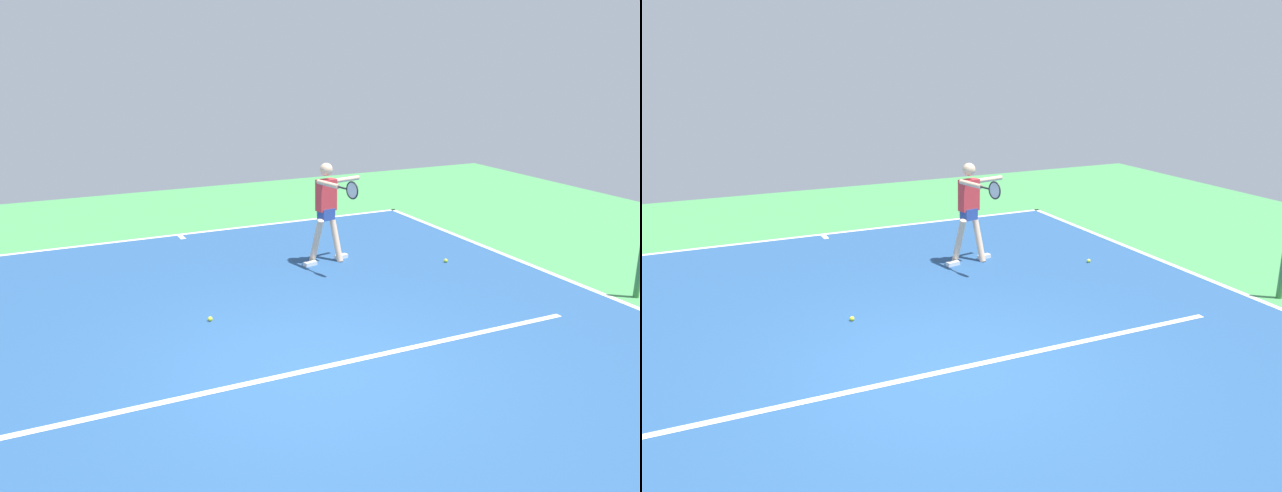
{
  "view_description": "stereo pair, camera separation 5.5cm",
  "coord_description": "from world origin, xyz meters",
  "views": [
    {
      "loc": [
        2.88,
        6.34,
        3.59
      ],
      "look_at": [
        -0.96,
        -1.79,
        0.9
      ],
      "focal_mm": 36.69,
      "sensor_mm": 36.0,
      "label": 1
    },
    {
      "loc": [
        2.83,
        6.36,
        3.59
      ],
      "look_at": [
        -0.96,
        -1.79,
        0.9
      ],
      "focal_mm": 36.69,
      "sensor_mm": 36.0,
      "label": 2
    }
  ],
  "objects": [
    {
      "name": "court_line_baseline_near",
      "position": [
        0.0,
        -6.46,
        0.0
      ],
      "size": [
        10.25,
        0.1,
        0.01
      ],
      "primitive_type": "cube",
      "color": "white",
      "rests_on": "ground_plane"
    },
    {
      "name": "court_surface",
      "position": [
        0.0,
        0.0,
        0.0
      ],
      "size": [
        10.25,
        13.02,
        0.0
      ],
      "primitive_type": "cube",
      "color": "navy",
      "rests_on": "ground_plane"
    },
    {
      "name": "court_line_centre_mark",
      "position": [
        0.0,
        -6.26,
        0.0
      ],
      "size": [
        0.1,
        0.3,
        0.01
      ],
      "primitive_type": "cube",
      "color": "white",
      "rests_on": "ground_plane"
    },
    {
      "name": "court_line_service",
      "position": [
        0.0,
        0.04,
        0.0
      ],
      "size": [
        7.69,
        0.1,
        0.01
      ],
      "primitive_type": "cube",
      "color": "white",
      "rests_on": "ground_plane"
    },
    {
      "name": "tennis_ball_by_baseline",
      "position": [
        -3.83,
        -2.64,
        0.03
      ],
      "size": [
        0.07,
        0.07,
        0.07
      ],
      "primitive_type": "sphere",
      "color": "#CCE033",
      "rests_on": "ground_plane"
    },
    {
      "name": "tennis_player",
      "position": [
        -1.94,
        -3.54,
        1.02
      ],
      "size": [
        1.18,
        1.3,
        1.78
      ],
      "rotation": [
        0.0,
        0.0,
        0.2
      ],
      "color": "beige",
      "rests_on": "ground_plane"
    },
    {
      "name": "court_line_sideline_left",
      "position": [
        -5.08,
        0.0,
        0.0
      ],
      "size": [
        0.1,
        13.02,
        0.01
      ],
      "primitive_type": "cube",
      "color": "white",
      "rests_on": "ground_plane"
    },
    {
      "name": "ground_plane",
      "position": [
        0.0,
        0.0,
        0.0
      ],
      "size": [
        22.09,
        22.09,
        0.0
      ],
      "primitive_type": "plane",
      "color": "#428E4C"
    },
    {
      "name": "tennis_ball_by_sideline",
      "position": [
        0.68,
        -1.87,
        0.03
      ],
      "size": [
        0.07,
        0.07,
        0.07
      ],
      "primitive_type": "sphere",
      "color": "yellow",
      "rests_on": "ground_plane"
    }
  ]
}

